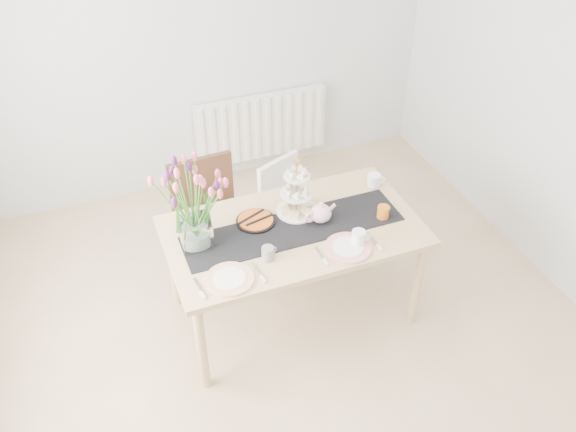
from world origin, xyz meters
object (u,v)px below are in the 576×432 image
object	(u,v)px
cream_jug	(374,180)
chair_brown	(209,213)
chair_white	(287,202)
mug_white	(358,238)
tulip_vase	(191,196)
teapot	(321,213)
dining_table	(293,238)
cake_stand	(297,199)
mug_orange	(383,212)
plate_left	(230,279)
mug_grey	(268,253)
tart_tin	(256,221)
radiator	(262,126)
plate_right	(348,248)

from	to	relation	value
cream_jug	chair_brown	bearing A→B (deg)	-174.46
chair_white	mug_white	bearing A→B (deg)	-107.45
tulip_vase	teapot	size ratio (longest dim) A/B	3.03
dining_table	cake_stand	bearing A→B (deg)	61.48
mug_orange	tulip_vase	bearing A→B (deg)	149.35
teapot	chair_white	bearing A→B (deg)	77.91
teapot	plate_left	xyz separation A→B (m)	(-0.69, -0.30, -0.06)
cream_jug	mug_grey	bearing A→B (deg)	-129.96
dining_table	tart_tin	distance (m)	0.26
dining_table	cake_stand	world-z (taller)	cake_stand
teapot	cream_jug	distance (m)	0.55
mug_orange	radiator	bearing A→B (deg)	73.36
tart_tin	plate_left	xyz separation A→B (m)	(-0.31, -0.44, -0.01)
mug_grey	plate_right	world-z (taller)	mug_grey
teapot	plate_left	world-z (taller)	teapot
cake_stand	plate_right	bearing A→B (deg)	-70.51
cream_jug	mug_orange	distance (m)	0.36
tulip_vase	tart_tin	xyz separation A→B (m)	(0.40, 0.07, -0.35)
tulip_vase	mug_white	xyz separation A→B (m)	(0.92, -0.36, -0.31)
dining_table	tart_tin	xyz separation A→B (m)	(-0.20, 0.14, 0.09)
mug_grey	plate_right	bearing A→B (deg)	-32.22
dining_table	teapot	xyz separation A→B (m)	(0.19, 0.00, 0.14)
chair_brown	dining_table	bearing A→B (deg)	-60.16
cream_jug	plate_right	size ratio (longest dim) A/B	0.31
plate_left	plate_right	bearing A→B (deg)	0.00
chair_white	tart_tin	xyz separation A→B (m)	(-0.42, -0.52, 0.32)
dining_table	chair_brown	size ratio (longest dim) A/B	1.72
tulip_vase	cake_stand	distance (m)	0.73
chair_brown	tulip_vase	world-z (taller)	tulip_vase
mug_white	plate_right	world-z (taller)	mug_white
chair_brown	mug_orange	distance (m)	1.23
dining_table	mug_orange	xyz separation A→B (m)	(0.58, -0.10, 0.12)
cake_stand	mug_grey	size ratio (longest dim) A/B	4.42
cake_stand	tart_tin	bearing A→B (deg)	-178.97
dining_table	teapot	bearing A→B (deg)	1.18
radiator	plate_left	world-z (taller)	plate_left
teapot	plate_right	distance (m)	0.31
chair_brown	tart_tin	xyz separation A→B (m)	(0.20, -0.47, 0.22)
tulip_vase	plate_right	distance (m)	0.99
dining_table	plate_right	bearing A→B (deg)	-51.08
chair_brown	mug_orange	world-z (taller)	chair_brown
tulip_vase	mug_orange	bearing A→B (deg)	-8.81
teapot	plate_left	bearing A→B (deg)	-166.23
radiator	mug_white	world-z (taller)	mug_white
mug_white	plate_left	xyz separation A→B (m)	(-0.82, -0.01, -0.04)
cream_jug	dining_table	bearing A→B (deg)	-136.43
cream_jug	tulip_vase	bearing A→B (deg)	-148.46
dining_table	chair_brown	bearing A→B (deg)	123.09
radiator	cream_jug	distance (m)	1.61
tulip_vase	plate_right	bearing A→B (deg)	-23.90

